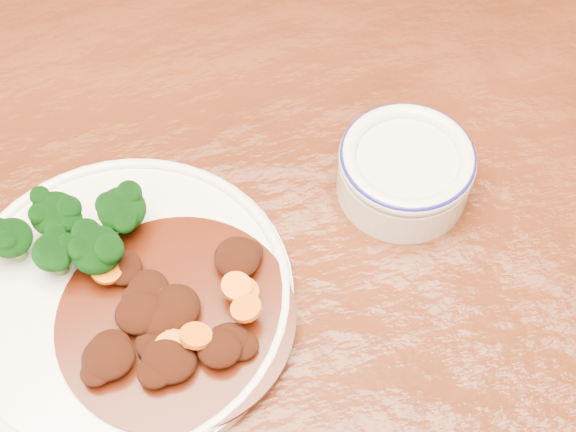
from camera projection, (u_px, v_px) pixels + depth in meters
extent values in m
cube|color=#54210E|center=(219.00, 312.00, 0.66)|extent=(1.61, 1.09, 0.04)
cylinder|color=#3A200E|center=(568.00, 84.00, 1.31)|extent=(0.06, 0.06, 0.71)
cylinder|color=white|center=(123.00, 299.00, 0.64)|extent=(0.27, 0.27, 0.01)
torus|color=white|center=(122.00, 295.00, 0.63)|extent=(0.27, 0.27, 0.01)
cylinder|color=#608645|center=(61.00, 228.00, 0.66)|extent=(0.01, 0.01, 0.02)
ellipsoid|color=black|center=(54.00, 214.00, 0.64)|extent=(0.04, 0.04, 0.03)
cylinder|color=#608645|center=(102.00, 264.00, 0.64)|extent=(0.01, 0.01, 0.02)
ellipsoid|color=black|center=(96.00, 250.00, 0.62)|extent=(0.04, 0.04, 0.03)
cylinder|color=#608645|center=(59.00, 264.00, 0.64)|extent=(0.01, 0.01, 0.02)
ellipsoid|color=black|center=(53.00, 252.00, 0.63)|extent=(0.03, 0.03, 0.03)
cylinder|color=#608645|center=(126.00, 223.00, 0.66)|extent=(0.01, 0.01, 0.02)
ellipsoid|color=black|center=(122.00, 209.00, 0.65)|extent=(0.04, 0.04, 0.03)
cylinder|color=#608645|center=(18.00, 250.00, 0.65)|extent=(0.01, 0.01, 0.02)
ellipsoid|color=black|center=(11.00, 238.00, 0.63)|extent=(0.03, 0.03, 0.03)
cylinder|color=#411207|center=(176.00, 318.00, 0.62)|extent=(0.19, 0.19, 0.00)
ellipsoid|color=black|center=(165.00, 355.00, 0.59)|extent=(0.03, 0.04, 0.02)
ellipsoid|color=black|center=(108.00, 357.00, 0.59)|extent=(0.04, 0.04, 0.02)
ellipsoid|color=black|center=(154.00, 344.00, 0.60)|extent=(0.03, 0.03, 0.01)
ellipsoid|color=black|center=(140.00, 313.00, 0.61)|extent=(0.04, 0.04, 0.02)
ellipsoid|color=black|center=(110.00, 349.00, 0.59)|extent=(0.03, 0.03, 0.02)
ellipsoid|color=black|center=(175.00, 307.00, 0.61)|extent=(0.04, 0.04, 0.02)
ellipsoid|color=black|center=(141.00, 297.00, 0.62)|extent=(0.03, 0.03, 0.02)
ellipsoid|color=black|center=(149.00, 317.00, 0.61)|extent=(0.03, 0.02, 0.01)
ellipsoid|color=black|center=(242.00, 345.00, 0.60)|extent=(0.03, 0.02, 0.01)
ellipsoid|color=black|center=(124.00, 268.00, 0.63)|extent=(0.03, 0.03, 0.01)
ellipsoid|color=black|center=(237.00, 258.00, 0.64)|extent=(0.04, 0.04, 0.02)
ellipsoid|color=black|center=(172.00, 364.00, 0.59)|extent=(0.04, 0.03, 0.02)
ellipsoid|color=black|center=(97.00, 372.00, 0.58)|extent=(0.02, 0.02, 0.01)
ellipsoid|color=black|center=(228.00, 342.00, 0.60)|extent=(0.03, 0.03, 0.02)
ellipsoid|color=black|center=(148.00, 289.00, 0.62)|extent=(0.03, 0.04, 0.02)
ellipsoid|color=black|center=(220.00, 348.00, 0.59)|extent=(0.03, 0.03, 0.02)
ellipsoid|color=black|center=(245.00, 253.00, 0.64)|extent=(0.03, 0.03, 0.02)
ellipsoid|color=black|center=(155.00, 371.00, 0.59)|extent=(0.03, 0.03, 0.01)
ellipsoid|color=black|center=(159.00, 319.00, 0.61)|extent=(0.03, 0.03, 0.02)
ellipsoid|color=black|center=(165.00, 313.00, 0.61)|extent=(0.03, 0.03, 0.01)
cylinder|color=#D5570B|center=(152.00, 301.00, 0.62)|extent=(0.03, 0.03, 0.01)
cylinder|color=#D5570B|center=(107.00, 270.00, 0.62)|extent=(0.03, 0.03, 0.01)
cylinder|color=#D5570B|center=(196.00, 336.00, 0.59)|extent=(0.03, 0.02, 0.01)
cylinder|color=#D5570B|center=(171.00, 303.00, 0.62)|extent=(0.02, 0.02, 0.01)
cylinder|color=#D5570B|center=(243.00, 291.00, 0.62)|extent=(0.03, 0.03, 0.01)
cylinder|color=#D5570B|center=(170.00, 347.00, 0.59)|extent=(0.03, 0.03, 0.02)
cylinder|color=#D5570B|center=(236.00, 286.00, 0.61)|extent=(0.03, 0.03, 0.01)
cylinder|color=#D5570B|center=(159.00, 316.00, 0.61)|extent=(0.03, 0.03, 0.01)
cylinder|color=#D5570B|center=(178.00, 325.00, 0.61)|extent=(0.03, 0.03, 0.01)
cylinder|color=#D5570B|center=(246.00, 308.00, 0.60)|extent=(0.03, 0.03, 0.01)
cylinder|color=silver|center=(404.00, 177.00, 0.69)|extent=(0.11, 0.11, 0.04)
cylinder|color=silver|center=(407.00, 161.00, 0.67)|extent=(0.09, 0.09, 0.01)
torus|color=silver|center=(407.00, 158.00, 0.67)|extent=(0.12, 0.12, 0.02)
torus|color=navy|center=(408.00, 155.00, 0.67)|extent=(0.11, 0.11, 0.01)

